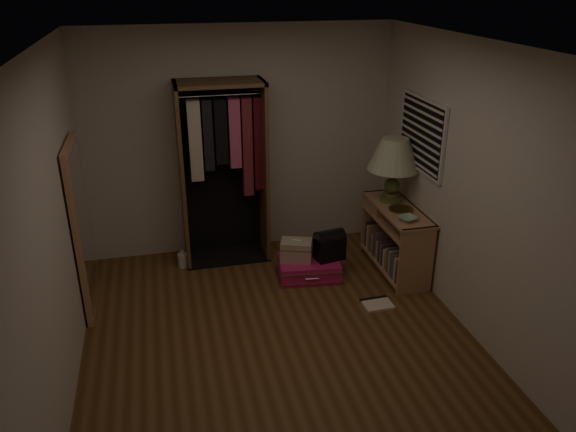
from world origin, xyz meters
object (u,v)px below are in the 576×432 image
at_px(console_bookshelf, 394,236).
at_px(white_jug, 183,260).
at_px(pink_suitcase, 309,268).
at_px(black_bag, 330,244).
at_px(open_wardrobe, 225,157).
at_px(floor_mirror, 82,229).
at_px(train_case, 296,250).
at_px(table_lamp, 394,156).

xyz_separation_m(console_bookshelf, white_jug, (-2.31, 0.56, -0.31)).
relative_size(pink_suitcase, black_bag, 2.11).
relative_size(console_bookshelf, open_wardrobe, 0.55).
xyz_separation_m(console_bookshelf, floor_mirror, (-3.24, -0.04, 0.46)).
xyz_separation_m(pink_suitcase, white_jug, (-1.33, 0.54, -0.02)).
distance_m(pink_suitcase, train_case, 0.26).
relative_size(black_bag, white_jug, 1.71).
bearing_deg(pink_suitcase, console_bookshelf, 5.39).
bearing_deg(table_lamp, console_bookshelf, -91.63).
relative_size(open_wardrobe, train_case, 5.23).
height_order(pink_suitcase, black_bag, black_bag).
bearing_deg(black_bag, table_lamp, 2.89).
bearing_deg(table_lamp, pink_suitcase, -170.96).
height_order(open_wardrobe, pink_suitcase, open_wardrobe).
bearing_deg(table_lamp, floor_mirror, -176.20).
xyz_separation_m(pink_suitcase, table_lamp, (0.98, 0.16, 1.17)).
distance_m(console_bookshelf, pink_suitcase, 1.02).
distance_m(pink_suitcase, white_jug, 1.44).
xyz_separation_m(train_case, table_lamp, (1.11, 0.12, 0.95)).
bearing_deg(console_bookshelf, pink_suitcase, 178.82).
bearing_deg(white_jug, table_lamp, -9.45).
relative_size(train_case, white_jug, 1.96).
relative_size(open_wardrobe, black_bag, 6.00).
xyz_separation_m(open_wardrobe, train_case, (0.64, -0.68, -0.89)).
xyz_separation_m(open_wardrobe, black_bag, (1.00, -0.73, -0.83)).
bearing_deg(floor_mirror, pink_suitcase, 1.50).
height_order(floor_mirror, train_case, floor_mirror).
bearing_deg(table_lamp, black_bag, -166.97).
height_order(console_bookshelf, train_case, console_bookshelf).
relative_size(floor_mirror, black_bag, 4.98).
xyz_separation_m(train_case, white_jug, (-1.20, 0.50, -0.23)).
relative_size(open_wardrobe, table_lamp, 2.87).
xyz_separation_m(open_wardrobe, floor_mirror, (-1.49, -0.77, -0.36)).
height_order(table_lamp, white_jug, table_lamp).
bearing_deg(floor_mirror, open_wardrobe, 27.48).
height_order(black_bag, white_jug, black_bag).
relative_size(console_bookshelf, pink_suitcase, 1.55).
relative_size(pink_suitcase, white_jug, 3.60).
xyz_separation_m(floor_mirror, table_lamp, (3.24, 0.22, 0.42)).
distance_m(open_wardrobe, pink_suitcase, 1.53).
relative_size(black_bag, table_lamp, 0.48).
xyz_separation_m(console_bookshelf, pink_suitcase, (-0.98, 0.02, -0.29)).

